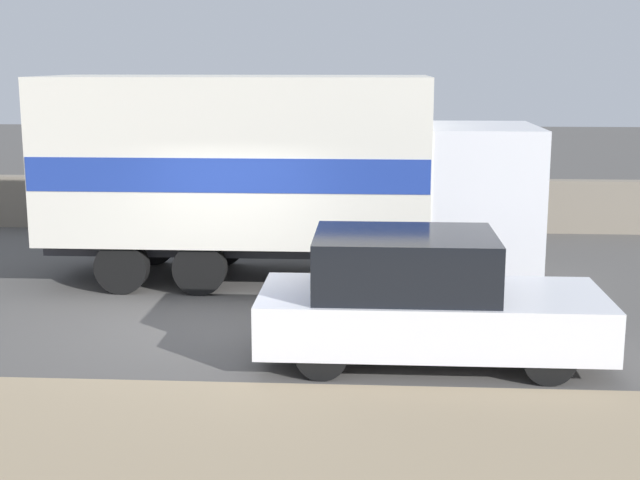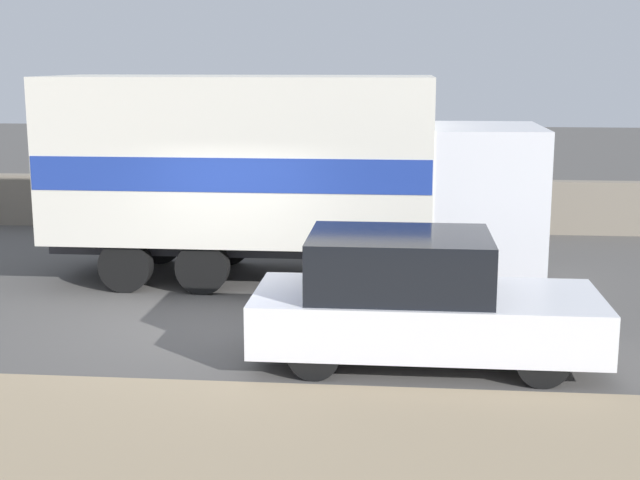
# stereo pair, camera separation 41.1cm
# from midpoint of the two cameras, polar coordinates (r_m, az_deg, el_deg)

# --- Properties ---
(ground_plane) EXTENTS (80.00, 80.00, 0.00)m
(ground_plane) POSITION_cam_midpoint_polar(r_m,az_deg,el_deg) (12.75, -5.91, -5.62)
(ground_plane) COLOR #514F4C
(stone_wall_backdrop) EXTENTS (60.00, 0.35, 1.16)m
(stone_wall_backdrop) POSITION_cam_midpoint_polar(r_m,az_deg,el_deg) (19.97, -1.70, 2.36)
(stone_wall_backdrop) COLOR gray
(stone_wall_backdrop) RESTS_ON ground_plane
(box_truck) EXTENTS (8.20, 2.53, 3.47)m
(box_truck) POSITION_cam_midpoint_polar(r_m,az_deg,el_deg) (15.12, -1.82, 4.59)
(box_truck) COLOR silver
(box_truck) RESTS_ON ground_plane
(car_hatchback) EXTENTS (4.29, 1.81, 1.62)m
(car_hatchback) POSITION_cam_midpoint_polar(r_m,az_deg,el_deg) (11.21, 7.28, -3.86)
(car_hatchback) COLOR silver
(car_hatchback) RESTS_ON ground_plane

